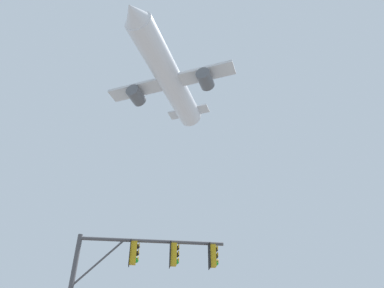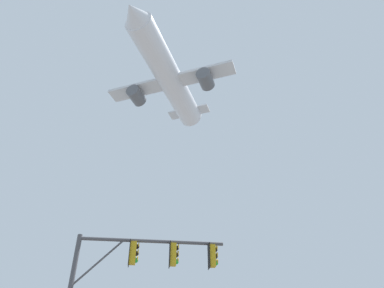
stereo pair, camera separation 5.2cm
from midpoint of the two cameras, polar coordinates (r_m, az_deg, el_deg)
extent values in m
cylinder|color=#4C4C51|center=(15.11, -6.45, -15.80)|extent=(5.97, 1.15, 0.15)
cylinder|color=#4C4C51|center=(14.97, -15.22, -18.46)|extent=(1.85, 0.39, 1.92)
cube|color=gold|center=(15.22, 3.48, -18.13)|extent=(0.31, 0.36, 0.90)
cylinder|color=gold|center=(15.36, 3.41, -16.30)|extent=(0.05, 0.05, 0.12)
cube|color=black|center=(15.20, 2.93, -18.13)|extent=(0.10, 0.46, 1.04)
sphere|color=black|center=(15.32, 4.00, -17.17)|extent=(0.20, 0.20, 0.20)
cylinder|color=gold|center=(15.35, 4.24, -16.96)|extent=(0.07, 0.21, 0.21)
sphere|color=black|center=(15.25, 4.04, -18.18)|extent=(0.20, 0.20, 0.20)
cylinder|color=gold|center=(15.28, 4.29, -17.96)|extent=(0.07, 0.21, 0.21)
sphere|color=green|center=(15.18, 4.09, -19.20)|extent=(0.20, 0.20, 0.20)
cylinder|color=gold|center=(15.20, 4.33, -18.98)|extent=(0.07, 0.21, 0.21)
cube|color=gold|center=(15.01, -3.08, -17.92)|extent=(0.31, 0.36, 0.90)
cylinder|color=gold|center=(15.15, -3.02, -16.06)|extent=(0.05, 0.05, 0.12)
cube|color=black|center=(15.00, -3.64, -17.89)|extent=(0.10, 0.46, 1.04)
sphere|color=black|center=(15.09, -2.47, -16.96)|extent=(0.20, 0.20, 0.20)
cylinder|color=gold|center=(15.11, -2.21, -16.76)|extent=(0.07, 0.21, 0.21)
sphere|color=black|center=(15.02, -2.50, -17.99)|extent=(0.20, 0.20, 0.20)
cylinder|color=gold|center=(15.04, -2.24, -17.78)|extent=(0.07, 0.21, 0.21)
sphere|color=green|center=(14.94, -2.53, -19.02)|extent=(0.20, 0.20, 0.20)
cylinder|color=gold|center=(14.96, -2.26, -18.81)|extent=(0.07, 0.21, 0.21)
cube|color=gold|center=(14.97, -9.72, -17.48)|extent=(0.31, 0.36, 0.90)
cylinder|color=gold|center=(15.12, -9.54, -15.63)|extent=(0.05, 0.05, 0.12)
cube|color=black|center=(14.98, -10.28, -17.44)|extent=(0.10, 0.46, 1.04)
sphere|color=black|center=(15.04, -9.05, -16.54)|extent=(0.20, 0.20, 0.20)
cylinder|color=gold|center=(15.06, -8.77, -16.35)|extent=(0.07, 0.21, 0.21)
sphere|color=black|center=(14.96, -9.15, -17.57)|extent=(0.20, 0.20, 0.20)
cylinder|color=gold|center=(14.98, -8.87, -17.37)|extent=(0.07, 0.21, 0.21)
sphere|color=green|center=(14.89, -9.25, -18.60)|extent=(0.20, 0.20, 0.20)
cylinder|color=gold|center=(14.91, -8.96, -18.40)|extent=(0.07, 0.21, 0.21)
cylinder|color=white|center=(47.94, -3.86, 11.09)|extent=(8.73, 19.32, 3.40)
cone|color=white|center=(41.77, -9.67, 20.69)|extent=(3.77, 3.17, 3.23)
cone|color=white|center=(55.40, 0.21, 3.87)|extent=(3.38, 2.86, 2.89)
cube|color=silver|center=(47.94, -3.64, 10.24)|extent=(17.99, 7.41, 0.38)
cylinder|color=#595B60|center=(46.00, 2.29, 10.72)|extent=(2.56, 2.99, 1.91)
cylinder|color=#595B60|center=(48.97, -9.24, 7.96)|extent=(2.56, 2.99, 1.91)
cube|color=navy|center=(54.94, -0.54, 6.80)|extent=(1.10, 2.93, 4.04)
cube|color=silver|center=(54.09, -0.47, 5.37)|extent=(6.66, 3.66, 0.21)
camera|label=1|loc=(0.03, -89.94, -0.04)|focal=32.00mm
camera|label=2|loc=(0.03, 90.06, 0.04)|focal=32.00mm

